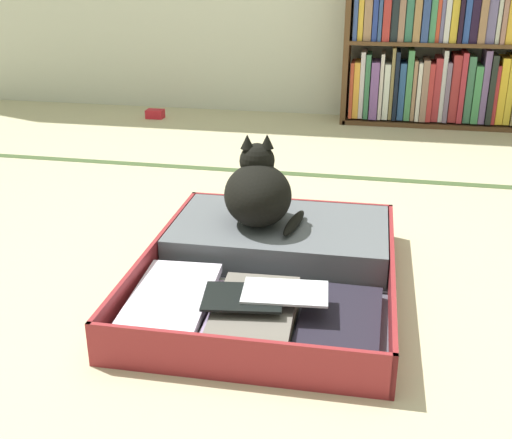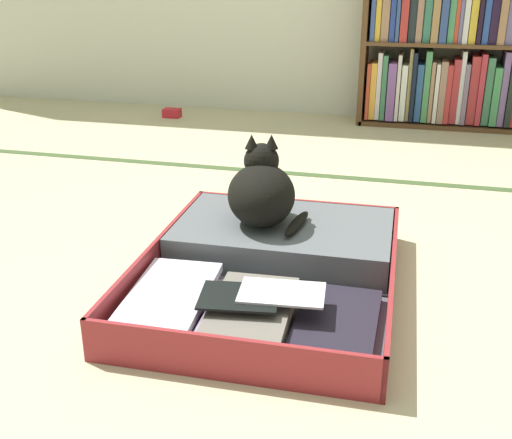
{
  "view_description": "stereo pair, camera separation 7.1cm",
  "coord_description": "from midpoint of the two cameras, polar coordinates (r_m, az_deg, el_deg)",
  "views": [
    {
      "loc": [
        0.2,
        -1.39,
        0.86
      ],
      "look_at": [
        -0.11,
        0.14,
        0.22
      ],
      "focal_mm": 44.49,
      "sensor_mm": 36.0,
      "label": 1
    },
    {
      "loc": [
        0.27,
        -1.38,
        0.86
      ],
      "look_at": [
        -0.11,
        0.14,
        0.22
      ],
      "focal_mm": 44.49,
      "sensor_mm": 36.0,
      "label": 2
    }
  ],
  "objects": [
    {
      "name": "ground_plane",
      "position": [
        1.65,
        1.67,
        -9.29
      ],
      "size": [
        10.0,
        10.0,
        0.0
      ],
      "primitive_type": "plane",
      "color": "#C2B88F"
    },
    {
      "name": "tatami_border",
      "position": [
        2.75,
        6.04,
        3.91
      ],
      "size": [
        4.8,
        0.05,
        0.0
      ],
      "color": "#3E532C",
      "rests_on": "ground_plane"
    },
    {
      "name": "bookshelf",
      "position": [
        3.69,
        16.9,
        14.5
      ],
      "size": [
        1.17,
        0.23,
        0.9
      ],
      "color": "brown",
      "rests_on": "ground_plane"
    },
    {
      "name": "open_suitcase",
      "position": [
        1.85,
        0.17,
        -3.93
      ],
      "size": [
        0.7,
        0.89,
        0.11
      ],
      "color": "maroon",
      "rests_on": "ground_plane"
    },
    {
      "name": "black_cat",
      "position": [
        1.93,
        -0.85,
        2.5
      ],
      "size": [
        0.28,
        0.31,
        0.27
      ],
      "color": "black",
      "rests_on": "open_suitcase"
    },
    {
      "name": "small_red_pouch",
      "position": [
        3.83,
        -9.59,
        9.34
      ],
      "size": [
        0.1,
        0.07,
        0.05
      ],
      "color": "red",
      "rests_on": "ground_plane"
    }
  ]
}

